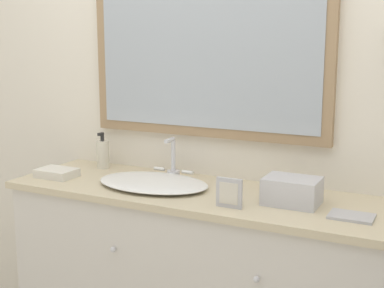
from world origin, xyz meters
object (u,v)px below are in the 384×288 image
at_px(sink_basin, 154,182).
at_px(appliance_box, 292,191).
at_px(picture_frame, 229,193).
at_px(soap_bottle, 103,154).

bearing_deg(sink_basin, appliance_box, 1.26).
height_order(sink_basin, picture_frame, sink_basin).
bearing_deg(picture_frame, appliance_box, 36.95).
distance_m(sink_basin, appliance_box, 0.62).
bearing_deg(picture_frame, soap_bottle, 158.92).
distance_m(soap_bottle, appliance_box, 1.03).
xyz_separation_m(sink_basin, picture_frame, (0.41, -0.14, 0.04)).
height_order(soap_bottle, picture_frame, soap_bottle).
xyz_separation_m(sink_basin, soap_bottle, (-0.40, 0.18, 0.05)).
bearing_deg(appliance_box, soap_bottle, 170.91).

